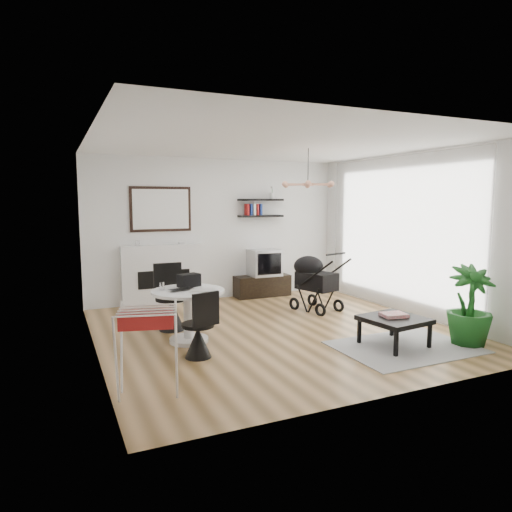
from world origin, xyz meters
name	(u,v)px	position (x,y,z in m)	size (l,w,h in m)	color
floor	(275,330)	(0.00, 0.00, 0.00)	(5.00, 5.00, 0.00)	brown
ceiling	(276,143)	(0.00, 0.00, 2.70)	(5.00, 5.00, 0.00)	white
wall_back	(218,229)	(0.00, 2.50, 1.35)	(5.00, 5.00, 0.00)	white
wall_left	(92,246)	(-2.50, 0.00, 1.35)	(5.00, 5.00, 0.00)	white
wall_right	(410,234)	(2.50, 0.00, 1.35)	(5.00, 5.00, 0.00)	white
sheer_curtain	(397,234)	(2.40, 0.20, 1.35)	(0.04, 3.60, 2.60)	white
fireplace	(163,267)	(-1.10, 2.42, 0.69)	(1.50, 0.17, 2.16)	white
shelf_lower	(261,216)	(0.86, 2.37, 1.60)	(0.90, 0.25, 0.04)	black
shelf_upper	(261,200)	(0.86, 2.37, 1.92)	(0.90, 0.25, 0.04)	black
pendant_lamp	(308,184)	(0.70, 0.30, 2.15)	(0.90, 0.90, 0.10)	tan
tv_console	(262,286)	(0.86, 2.29, 0.21)	(1.12, 0.39, 0.42)	black
crt_tv	(264,262)	(0.89, 2.29, 0.68)	(0.60, 0.52, 0.52)	#BBBBBD
dining_table	(188,308)	(-1.31, 0.00, 0.47)	(0.98, 0.98, 0.71)	white
laptop	(183,290)	(-1.39, -0.05, 0.73)	(0.33, 0.21, 0.03)	black
black_bag	(189,280)	(-1.23, 0.24, 0.80)	(0.30, 0.18, 0.18)	black
newspaper	(203,290)	(-1.14, -0.09, 0.72)	(0.35, 0.28, 0.01)	beige
drinking_glass	(162,286)	(-1.63, 0.16, 0.77)	(0.06, 0.06, 0.11)	white
chair_far	(171,309)	(-1.38, 0.68, 0.31)	(0.46, 0.47, 0.98)	black
chair_near	(199,337)	(-1.37, -0.67, 0.26)	(0.43, 0.44, 0.83)	black
drying_rack	(148,350)	(-2.15, -1.51, 0.46)	(0.70, 0.67, 0.87)	white
stroller	(314,284)	(1.20, 0.88, 0.45)	(0.75, 0.95, 1.06)	black
rug	(405,347)	(1.19, -1.40, 0.01)	(1.77, 1.28, 0.01)	#949494
coffee_table	(394,320)	(1.10, -1.28, 0.34)	(0.82, 0.82, 0.38)	black
magazines	(394,315)	(1.11, -1.25, 0.41)	(0.31, 0.25, 0.04)	red
potted_plant	(469,305)	(2.04, -1.63, 0.53)	(0.59, 0.59, 1.06)	#175319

